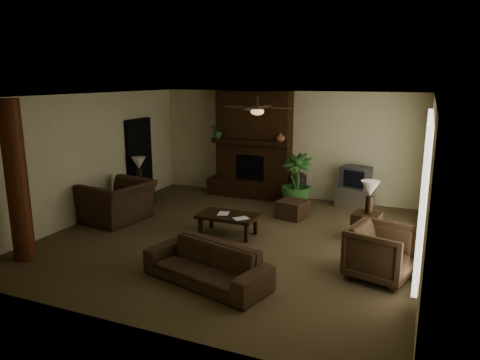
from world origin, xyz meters
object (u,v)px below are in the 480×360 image
at_px(floor_plant, 296,193).
at_px(tv_stand, 354,197).
at_px(log_column, 17,182).
at_px(armchair_right, 381,250).
at_px(floor_vase, 300,185).
at_px(sofa, 207,258).
at_px(coffee_table, 228,217).
at_px(ottoman, 293,209).
at_px(armchair_left, 118,195).
at_px(lamp_right, 370,191).
at_px(lamp_left, 139,165).
at_px(side_table_left, 141,193).
at_px(side_table_right, 366,227).

bearing_deg(floor_plant, tv_stand, 27.39).
bearing_deg(log_column, armchair_right, 15.40).
bearing_deg(floor_vase, sofa, -90.81).
xyz_separation_m(log_column, floor_plant, (3.56, 4.87, -1.02)).
bearing_deg(coffee_table, ottoman, 61.14).
height_order(log_column, armchair_right, log_column).
height_order(ottoman, floor_plant, floor_plant).
bearing_deg(armchair_left, tv_stand, 131.68).
bearing_deg(armchair_right, floor_vase, 45.01).
relative_size(armchair_right, lamp_right, 1.45).
distance_m(armchair_left, lamp_left, 1.47).
relative_size(log_column, ottoman, 4.67).
xyz_separation_m(sofa, lamp_right, (2.07, 2.88, 0.60)).
height_order(ottoman, side_table_left, side_table_left).
height_order(coffee_table, side_table_left, side_table_left).
bearing_deg(sofa, side_table_left, 151.88).
bearing_deg(sofa, lamp_left, 152.21).
bearing_deg(side_table_left, side_table_right, -5.10).
bearing_deg(lamp_left, floor_plant, 16.54).
relative_size(floor_vase, floor_plant, 0.57).
xyz_separation_m(side_table_left, lamp_right, (5.66, -0.50, 0.73)).
distance_m(armchair_left, armchair_right, 5.73).
bearing_deg(floor_plant, side_table_left, -164.01).
distance_m(log_column, floor_plant, 6.12).
relative_size(sofa, lamp_right, 3.17).
bearing_deg(ottoman, sofa, -94.70).
xyz_separation_m(floor_vase, side_table_right, (1.97, -2.25, -0.16)).
height_order(sofa, side_table_right, sofa).
height_order(tv_stand, side_table_right, side_table_right).
bearing_deg(log_column, sofa, 6.98).
distance_m(sofa, lamp_right, 3.60).
relative_size(sofa, side_table_left, 3.75).
xyz_separation_m(sofa, armchair_left, (-3.21, 1.98, 0.20)).
relative_size(coffee_table, side_table_left, 2.18).
bearing_deg(side_table_left, lamp_right, -5.06).
distance_m(log_column, side_table_right, 6.45).
height_order(lamp_left, lamp_right, same).
xyz_separation_m(armchair_left, tv_stand, (4.68, 3.16, -0.35)).
bearing_deg(lamp_left, sofa, -42.97).
bearing_deg(floor_vase, armchair_right, -58.63).
bearing_deg(lamp_right, floor_plant, 140.33).
bearing_deg(armchair_right, coffee_table, 87.18).
relative_size(floor_plant, side_table_right, 2.45).
bearing_deg(log_column, floor_plant, 53.88).
bearing_deg(ottoman, lamp_right, -25.30).
height_order(sofa, side_table_left, sofa).
height_order(armchair_right, coffee_table, armchair_right).
xyz_separation_m(armchair_left, side_table_left, (-0.38, 1.40, -0.32)).
xyz_separation_m(coffee_table, side_table_left, (-3.01, 1.28, -0.10)).
height_order(floor_plant, lamp_left, lamp_left).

